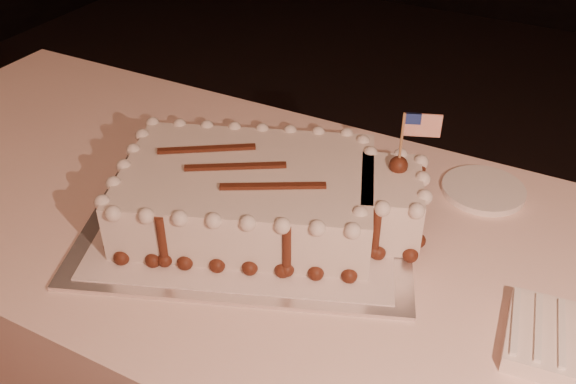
% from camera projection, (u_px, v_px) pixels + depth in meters
% --- Properties ---
extents(cake_board, '(0.70, 0.62, 0.01)m').
position_uv_depth(cake_board, '(250.00, 219.00, 1.18)').
color(cake_board, silver).
rests_on(cake_board, banquet_table).
extents(doily, '(0.63, 0.56, 0.00)m').
position_uv_depth(doily, '(250.00, 217.00, 1.17)').
color(doily, silver).
rests_on(doily, cake_board).
extents(sheet_cake, '(0.58, 0.44, 0.22)m').
position_uv_depth(sheet_cake, '(266.00, 195.00, 1.14)').
color(sheet_cake, silver).
rests_on(sheet_cake, doily).
extents(side_plate, '(0.16, 0.16, 0.01)m').
position_uv_depth(side_plate, '(483.00, 190.00, 1.25)').
color(side_plate, white).
rests_on(side_plate, banquet_table).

